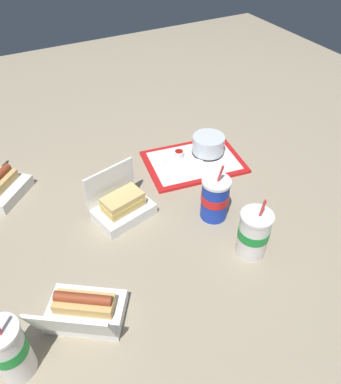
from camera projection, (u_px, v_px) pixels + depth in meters
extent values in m
plane|color=gray|center=(153.00, 200.00, 1.32)|extent=(3.20, 3.20, 0.00)
cube|color=red|center=(194.00, 162.00, 1.47)|extent=(0.40, 0.31, 0.01)
cube|color=white|center=(194.00, 161.00, 1.47)|extent=(0.35, 0.27, 0.00)
cylinder|color=black|center=(208.00, 152.00, 1.51)|extent=(0.13, 0.13, 0.01)
cylinder|color=#BC7084|center=(208.00, 146.00, 1.49)|extent=(0.10, 0.10, 0.05)
cylinder|color=silver|center=(208.00, 144.00, 1.48)|extent=(0.13, 0.13, 0.07)
cylinder|color=white|center=(179.00, 154.00, 1.48)|extent=(0.04, 0.04, 0.02)
cylinder|color=#9E140F|center=(179.00, 152.00, 1.47)|extent=(0.03, 0.03, 0.01)
cube|color=white|center=(192.00, 167.00, 1.43)|extent=(0.13, 0.13, 0.00)
cube|color=white|center=(170.00, 157.00, 1.48)|extent=(0.11, 0.05, 0.00)
cube|color=white|center=(86.00, 311.00, 0.97)|extent=(0.23, 0.21, 0.04)
cube|color=white|center=(71.00, 326.00, 0.85)|extent=(0.19, 0.15, 0.12)
cube|color=tan|center=(84.00, 304.00, 0.95)|extent=(0.16, 0.13, 0.03)
cylinder|color=brown|center=(83.00, 298.00, 0.93)|extent=(0.14, 0.10, 0.03)
cylinder|color=yellow|center=(82.00, 296.00, 0.92)|extent=(0.11, 0.08, 0.01)
cube|color=white|center=(124.00, 212.00, 1.24)|extent=(0.21, 0.16, 0.04)
cube|color=white|center=(110.00, 184.00, 1.23)|extent=(0.18, 0.05, 0.12)
cube|color=#DBB770|center=(123.00, 205.00, 1.22)|extent=(0.14, 0.10, 0.02)
cube|color=#E5C651|center=(123.00, 202.00, 1.21)|extent=(0.15, 0.11, 0.01)
cube|color=#DBB770|center=(122.00, 198.00, 1.20)|extent=(0.14, 0.10, 0.02)
cube|color=white|center=(2.00, 191.00, 1.32)|extent=(0.23, 0.23, 0.04)
cylinder|color=#1938B7|center=(215.00, 200.00, 1.21)|extent=(0.09, 0.09, 0.14)
cylinder|color=red|center=(215.00, 197.00, 1.21)|extent=(0.09, 0.09, 0.03)
cylinder|color=white|center=(217.00, 182.00, 1.16)|extent=(0.09, 0.09, 0.01)
cylinder|color=red|center=(221.00, 174.00, 1.14)|extent=(0.02, 0.01, 0.06)
cylinder|color=white|center=(253.00, 235.00, 1.10)|extent=(0.09, 0.09, 0.14)
cylinder|color=#198C33|center=(254.00, 232.00, 1.09)|extent=(0.09, 0.09, 0.03)
cylinder|color=white|center=(257.00, 216.00, 1.05)|extent=(0.10, 0.10, 0.01)
cylinder|color=red|center=(263.00, 208.00, 1.02)|extent=(0.01, 0.01, 0.06)
cylinder|color=white|center=(10.00, 352.00, 0.83)|extent=(0.08, 0.08, 0.16)
cylinder|color=#198C33|center=(8.00, 347.00, 0.81)|extent=(0.08, 0.08, 0.04)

